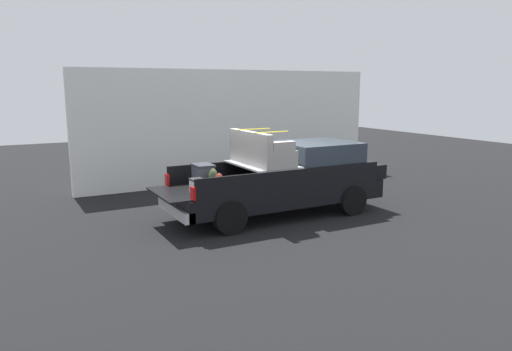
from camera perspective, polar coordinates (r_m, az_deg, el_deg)
ground_plane at (r=12.51m, az=2.43°, el=-4.72°), size 40.00×40.00×0.00m
pickup_truck at (r=12.47m, az=3.83°, el=-0.29°), size 6.05×2.06×2.23m
building_facade at (r=16.79m, az=-2.65°, el=5.89°), size 10.89×0.36×3.85m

